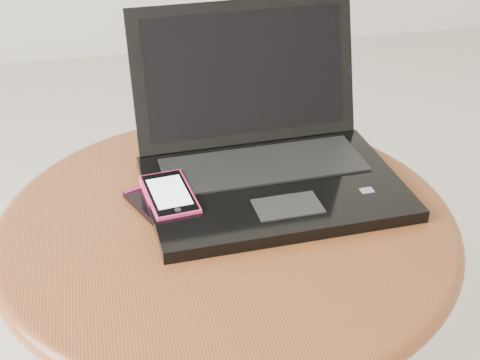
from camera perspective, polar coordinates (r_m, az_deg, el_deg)
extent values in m
cylinder|color=brown|center=(1.13, -0.95, -13.90)|extent=(0.10, 0.10, 0.45)
cylinder|color=#612F11|center=(0.97, -1.08, -3.76)|extent=(0.62, 0.62, 0.03)
torus|color=#612F11|center=(0.97, -1.08, -3.76)|extent=(0.65, 0.65, 0.03)
cube|color=black|center=(1.01, 2.78, -0.65)|extent=(0.38, 0.27, 0.02)
cube|color=black|center=(1.05, 1.97, 1.28)|extent=(0.31, 0.13, 0.00)
cube|color=black|center=(0.95, 3.99, -2.17)|extent=(0.09, 0.06, 0.00)
cube|color=red|center=(1.00, 10.49, -0.85)|extent=(0.02, 0.02, 0.00)
cube|color=black|center=(1.10, 0.42, 8.88)|extent=(0.36, 0.09, 0.22)
cube|color=black|center=(1.09, 0.49, 8.86)|extent=(0.32, 0.07, 0.18)
cube|color=black|center=(0.98, -6.36, -2.20)|extent=(0.11, 0.14, 0.01)
cube|color=#9D0E58|center=(1.02, -7.94, -0.47)|extent=(0.06, 0.03, 0.00)
cube|color=#DA2A63|center=(0.98, -5.88, -1.34)|extent=(0.08, 0.12, 0.01)
cube|color=black|center=(0.98, -5.90, -1.01)|extent=(0.07, 0.12, 0.00)
cube|color=silver|center=(0.98, -5.90, -0.97)|extent=(0.06, 0.09, 0.00)
cylinder|color=black|center=(0.94, -5.18, -2.47)|extent=(0.01, 0.01, 0.00)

